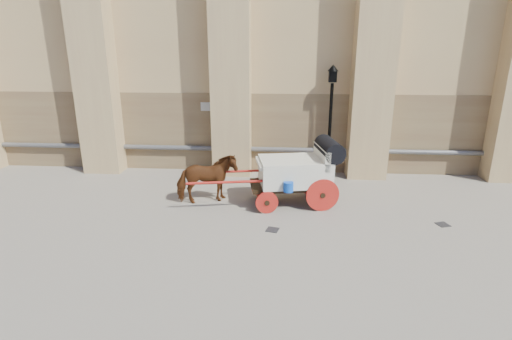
{
  "coord_description": "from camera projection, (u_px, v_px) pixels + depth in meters",
  "views": [
    {
      "loc": [
        0.94,
        -10.9,
        4.79
      ],
      "look_at": [
        0.11,
        0.68,
        1.08
      ],
      "focal_mm": 28.0,
      "sensor_mm": 36.0,
      "label": 1
    }
  ],
  "objects": [
    {
      "name": "horse",
      "position": [
        207.0,
        179.0,
        12.33
      ],
      "size": [
        2.0,
        1.41,
        1.54
      ],
      "primitive_type": "imported",
      "rotation": [
        0.0,
        0.0,
        1.92
      ],
      "color": "#5A3314",
      "rests_on": "ground"
    },
    {
      "name": "ground",
      "position": [
        251.0,
        211.0,
        11.88
      ],
      "size": [
        90.0,
        90.0,
        0.0
      ],
      "primitive_type": "plane",
      "color": "gray",
      "rests_on": "ground"
    },
    {
      "name": "drain_grate_near",
      "position": [
        273.0,
        230.0,
        10.7
      ],
      "size": [
        0.39,
        0.39,
        0.01
      ],
      "primitive_type": "cube",
      "rotation": [
        0.0,
        0.0,
        -0.25
      ],
      "color": "black",
      "rests_on": "ground"
    },
    {
      "name": "street_lamp",
      "position": [
        330.0,
        119.0,
        14.4
      ],
      "size": [
        0.38,
        0.38,
        4.08
      ],
      "color": "black",
      "rests_on": "ground"
    },
    {
      "name": "drain_grate_far",
      "position": [
        443.0,
        224.0,
        11.01
      ],
      "size": [
        0.41,
        0.41,
        0.01
      ],
      "primitive_type": "cube",
      "rotation": [
        0.0,
        0.0,
        0.33
      ],
      "color": "black",
      "rests_on": "ground"
    },
    {
      "name": "carriage",
      "position": [
        300.0,
        170.0,
        12.19
      ],
      "size": [
        4.77,
        2.03,
        2.03
      ],
      "rotation": [
        0.0,
        0.0,
        0.18
      ],
      "color": "black",
      "rests_on": "ground"
    }
  ]
}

